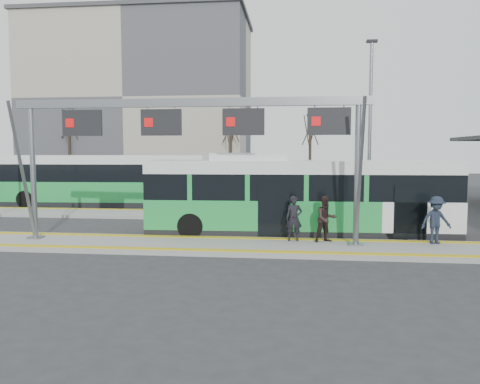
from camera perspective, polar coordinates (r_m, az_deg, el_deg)
The scene contains 17 objects.
ground at distance 17.04m, azimuth -4.75°, elevation -6.74°, with size 120.00×120.00×0.00m, color #2D2D30.
platform_main at distance 17.03m, azimuth -4.76°, elevation -6.49°, with size 22.00×3.00×0.15m, color gray.
platform_second at distance 25.65m, azimuth -10.06°, elevation -2.66°, with size 20.00×3.00×0.15m, color gray.
tactile_main at distance 17.01m, azimuth -4.76°, elevation -6.21°, with size 22.00×2.65×0.02m.
tactile_second at distance 26.73m, azimuth -9.37°, elevation -2.16°, with size 20.00×0.35×0.02m.
gantry at distance 17.03m, azimuth -5.85°, elevation 7.80°, with size 13.00×1.68×5.20m.
apartment_block at distance 55.44m, azimuth -11.94°, elevation 10.85°, with size 24.50×12.50×18.40m.
hero_bus at distance 19.35m, azimuth 7.12°, elevation -0.70°, with size 12.41×3.01×3.39m.
bg_bus_green at distance 30.56m, azimuth -16.24°, elevation 1.28°, with size 12.94×3.31×3.21m.
bg_bus_blue at distance 34.47m, azimuth -20.50°, elevation 1.44°, with size 11.76×2.71×3.06m.
passenger_a at distance 17.39m, azimuth 6.59°, elevation -3.23°, with size 0.61×0.40×1.67m, color black.
passenger_b at distance 17.37m, azimuth 10.44°, elevation -3.24°, with size 0.82×0.64×1.70m, color black.
passenger_c at distance 18.14m, azimuth 22.78°, elevation -3.18°, with size 1.10×0.63×1.71m, color #1E2636.
tree_left at distance 46.01m, azimuth -1.12°, elevation 7.94°, with size 1.40×1.40×7.68m.
tree_mid at distance 46.11m, azimuth 8.57°, elevation 7.43°, with size 1.40×1.40×7.20m.
tree_far at distance 51.45m, azimuth -20.18°, elevation 7.99°, with size 1.40×1.40×8.46m.
lamp_east at distance 23.18m, azimuth 15.55°, elevation 7.55°, with size 0.50×0.25×8.64m.
Camera 1 is at (3.26, -16.37, 3.46)m, focal length 35.00 mm.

